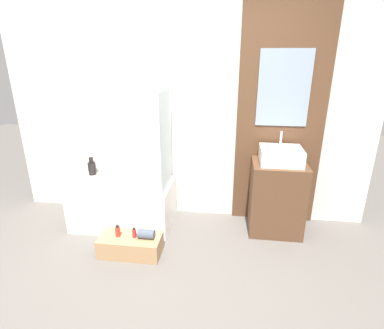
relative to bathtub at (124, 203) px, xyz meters
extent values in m
plane|color=#605B56|center=(0.69, -1.20, -0.25)|extent=(12.00, 12.00, 0.00)
cube|color=silver|center=(0.69, 0.38, 1.05)|extent=(4.20, 0.06, 2.60)
cube|color=brown|center=(1.73, 0.33, 1.05)|extent=(0.94, 0.03, 2.60)
cube|color=#8C9EB2|center=(1.73, 0.31, 1.30)|extent=(0.54, 0.01, 0.79)
cube|color=white|center=(0.00, 0.00, 0.00)|extent=(1.12, 0.65, 0.49)
cube|color=silver|center=(0.00, 0.00, 0.24)|extent=(0.87, 0.46, 0.01)
cube|color=silver|center=(0.53, -0.06, 0.78)|extent=(0.01, 0.50, 1.06)
cube|color=#A87F56|center=(0.26, -0.57, -0.15)|extent=(0.61, 0.29, 0.19)
cube|color=brown|center=(1.73, 0.07, 0.15)|extent=(0.57, 0.47, 0.80)
cube|color=white|center=(1.73, 0.07, 0.64)|extent=(0.43, 0.36, 0.17)
cylinder|color=silver|center=(1.73, 0.17, 0.80)|extent=(0.02, 0.02, 0.15)
cylinder|color=black|center=(-0.46, 0.23, 0.32)|extent=(0.09, 0.09, 0.15)
cylinder|color=black|center=(-0.46, 0.23, 0.43)|extent=(0.05, 0.05, 0.07)
sphere|color=white|center=(-0.29, 0.22, 0.30)|extent=(0.12, 0.12, 0.12)
cylinder|color=red|center=(0.14, -0.57, -0.01)|extent=(0.05, 0.05, 0.10)
cylinder|color=black|center=(0.14, -0.57, 0.05)|extent=(0.03, 0.03, 0.02)
cylinder|color=red|center=(0.31, -0.57, -0.02)|extent=(0.04, 0.04, 0.08)
cylinder|color=black|center=(0.31, -0.57, 0.03)|extent=(0.02, 0.02, 0.02)
cylinder|color=#4C5666|center=(0.43, -0.57, -0.01)|extent=(0.16, 0.09, 0.09)
camera|label=1|loc=(1.20, -3.00, 1.62)|focal=28.00mm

